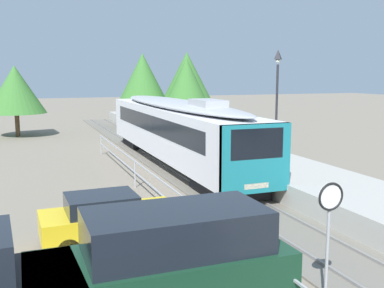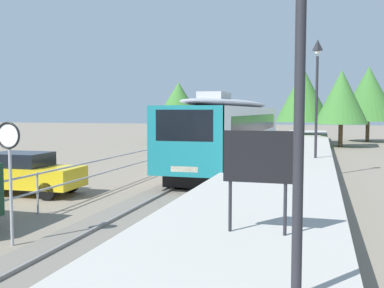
{
  "view_description": "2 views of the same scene",
  "coord_description": "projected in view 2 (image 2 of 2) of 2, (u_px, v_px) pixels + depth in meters",
  "views": [
    {
      "loc": [
        -7.92,
        1.67,
        5.01
      ],
      "look_at": [
        -1.0,
        19.91,
        2.0
      ],
      "focal_mm": 42.41,
      "sensor_mm": 36.0,
      "label": 1
    },
    {
      "loc": [
        4.67,
        0.76,
        3.04
      ],
      "look_at": [
        0.0,
        16.91,
        1.8
      ],
      "focal_mm": 41.98,
      "sensor_mm": 36.0,
      "label": 2
    }
  ],
  "objects": [
    {
      "name": "ground_plane",
      "position": [
        163.0,
        171.0,
        22.69
      ],
      "size": [
        160.0,
        160.0,
        0.0
      ],
      "primitive_type": "plane",
      "color": "slate"
    },
    {
      "name": "track_rails",
      "position": [
        221.0,
        173.0,
        21.86
      ],
      "size": [
        3.2,
        60.0,
        0.14
      ],
      "color": "#6B665B",
      "rests_on": "ground"
    },
    {
      "name": "commuter_train",
      "position": [
        233.0,
        127.0,
        24.66
      ],
      "size": [
        2.82,
        18.57,
        3.74
      ],
      "color": "silver",
      "rests_on": "track_rails"
    },
    {
      "name": "station_platform",
      "position": [
        289.0,
        167.0,
        20.93
      ],
      "size": [
        3.9,
        60.0,
        0.9
      ],
      "primitive_type": "cube",
      "color": "#A8A59E",
      "rests_on": "ground"
    },
    {
      "name": "platform_lamp_mid_platform",
      "position": [
        317.0,
        76.0,
        20.24
      ],
      "size": [
        0.34,
        0.34,
        5.35
      ],
      "color": "#232328",
      "rests_on": "station_platform"
    },
    {
      "name": "platform_notice_board",
      "position": [
        258.0,
        160.0,
        7.76
      ],
      "size": [
        1.2,
        0.08,
        1.8
      ],
      "color": "#232328",
      "rests_on": "station_platform"
    },
    {
      "name": "speed_limit_sign",
      "position": [
        9.0,
        152.0,
        9.97
      ],
      "size": [
        0.61,
        0.1,
        2.81
      ],
      "color": "#9EA0A5",
      "rests_on": "ground"
    },
    {
      "name": "carpark_fence",
      "position": [
        37.0,
        184.0,
        13.13
      ],
      "size": [
        0.06,
        36.06,
        1.25
      ],
      "color": "#9EA0A5",
      "rests_on": "ground"
    },
    {
      "name": "parked_hatchback_yellow",
      "position": [
        25.0,
        173.0,
        16.31
      ],
      "size": [
        4.05,
        1.87,
        1.53
      ],
      "color": "gold",
      "rests_on": "ground"
    },
    {
      "name": "tree_behind_carpark",
      "position": [
        369.0,
        94.0,
        43.88
      ],
      "size": [
        5.57,
        5.57,
        7.38
      ],
      "color": "brown",
      "rests_on": "ground"
    },
    {
      "name": "tree_behind_station_far",
      "position": [
        341.0,
        97.0,
        37.44
      ],
      "size": [
        4.39,
        4.39,
        6.47
      ],
      "color": "brown",
      "rests_on": "ground"
    },
    {
      "name": "tree_distant_left",
      "position": [
        179.0,
        103.0,
        41.9
      ],
      "size": [
        4.72,
        4.72,
        5.72
      ],
      "color": "brown",
      "rests_on": "ground"
    },
    {
      "name": "tree_distant_centre",
      "position": [
        303.0,
        95.0,
        41.31
      ],
      "size": [
        5.06,
        5.06,
        6.96
      ],
      "color": "brown",
      "rests_on": "ground"
    }
  ]
}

